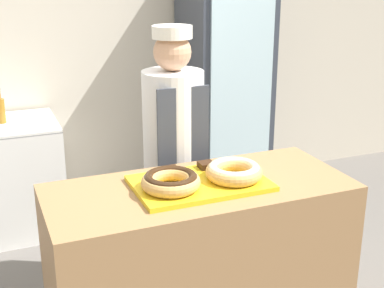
{
  "coord_description": "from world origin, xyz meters",
  "views": [
    {
      "loc": [
        -0.93,
        -2.18,
        1.94
      ],
      "look_at": [
        0.0,
        0.1,
        1.1
      ],
      "focal_mm": 50.0,
      "sensor_mm": 36.0,
      "label": 1
    }
  ],
  "objects_px": {
    "brownie_back_right": "(206,165)",
    "bottle_amber": "(0,109)",
    "serving_tray": "(200,183)",
    "donut_chocolate_glaze": "(171,181)",
    "baker_person": "(174,158)",
    "brownie_back_left": "(171,170)",
    "donut_light_glaze": "(234,171)",
    "beverage_fridge": "(224,85)"
  },
  "relations": [
    {
      "from": "brownie_back_right",
      "to": "bottle_amber",
      "type": "relative_size",
      "value": 0.29
    },
    {
      "from": "serving_tray",
      "to": "donut_chocolate_glaze",
      "type": "xyz_separation_m",
      "value": [
        -0.16,
        -0.04,
        0.05
      ]
    },
    {
      "from": "donut_chocolate_glaze",
      "to": "brownie_back_right",
      "type": "height_order",
      "value": "donut_chocolate_glaze"
    },
    {
      "from": "donut_chocolate_glaze",
      "to": "brownie_back_right",
      "type": "xyz_separation_m",
      "value": [
        0.26,
        0.18,
        -0.03
      ]
    },
    {
      "from": "donut_chocolate_glaze",
      "to": "brownie_back_right",
      "type": "distance_m",
      "value": 0.32
    },
    {
      "from": "donut_chocolate_glaze",
      "to": "bottle_amber",
      "type": "relative_size",
      "value": 1.08
    },
    {
      "from": "brownie_back_right",
      "to": "serving_tray",
      "type": "bearing_deg",
      "value": -123.73
    },
    {
      "from": "baker_person",
      "to": "brownie_back_left",
      "type": "bearing_deg",
      "value": -112.21
    },
    {
      "from": "brownie_back_right",
      "to": "baker_person",
      "type": "relative_size",
      "value": 0.05
    },
    {
      "from": "donut_light_glaze",
      "to": "bottle_amber",
      "type": "xyz_separation_m",
      "value": [
        -0.97,
        1.8,
        -0.04
      ]
    },
    {
      "from": "donut_light_glaze",
      "to": "brownie_back_left",
      "type": "distance_m",
      "value": 0.32
    },
    {
      "from": "donut_chocolate_glaze",
      "to": "brownie_back_left",
      "type": "distance_m",
      "value": 0.2
    },
    {
      "from": "donut_chocolate_glaze",
      "to": "donut_light_glaze",
      "type": "bearing_deg",
      "value": 0.0
    },
    {
      "from": "serving_tray",
      "to": "baker_person",
      "type": "bearing_deg",
      "value": 81.9
    },
    {
      "from": "baker_person",
      "to": "donut_light_glaze",
      "type": "bearing_deg",
      "value": -82.78
    },
    {
      "from": "brownie_back_left",
      "to": "baker_person",
      "type": "bearing_deg",
      "value": 67.79
    },
    {
      "from": "beverage_fridge",
      "to": "bottle_amber",
      "type": "distance_m",
      "value": 1.76
    },
    {
      "from": "donut_chocolate_glaze",
      "to": "brownie_back_right",
      "type": "relative_size",
      "value": 3.71
    },
    {
      "from": "serving_tray",
      "to": "brownie_back_right",
      "type": "height_order",
      "value": "brownie_back_right"
    },
    {
      "from": "beverage_fridge",
      "to": "bottle_amber",
      "type": "xyz_separation_m",
      "value": [
        -1.76,
        0.03,
        -0.04
      ]
    },
    {
      "from": "beverage_fridge",
      "to": "brownie_back_right",
      "type": "bearing_deg",
      "value": -118.4
    },
    {
      "from": "beverage_fridge",
      "to": "donut_chocolate_glaze",
      "type": "bearing_deg",
      "value": -122.24
    },
    {
      "from": "serving_tray",
      "to": "brownie_back_right",
      "type": "bearing_deg",
      "value": 56.27
    },
    {
      "from": "serving_tray",
      "to": "baker_person",
      "type": "height_order",
      "value": "baker_person"
    },
    {
      "from": "donut_light_glaze",
      "to": "brownie_back_left",
      "type": "relative_size",
      "value": 3.71
    },
    {
      "from": "donut_light_glaze",
      "to": "bottle_amber",
      "type": "distance_m",
      "value": 2.05
    },
    {
      "from": "donut_light_glaze",
      "to": "beverage_fridge",
      "type": "bearing_deg",
      "value": 65.86
    },
    {
      "from": "donut_light_glaze",
      "to": "bottle_amber",
      "type": "relative_size",
      "value": 1.08
    },
    {
      "from": "serving_tray",
      "to": "bottle_amber",
      "type": "distance_m",
      "value": 1.94
    },
    {
      "from": "donut_light_glaze",
      "to": "serving_tray",
      "type": "bearing_deg",
      "value": 166.74
    },
    {
      "from": "bottle_amber",
      "to": "beverage_fridge",
      "type": "bearing_deg",
      "value": -0.86
    },
    {
      "from": "beverage_fridge",
      "to": "bottle_amber",
      "type": "bearing_deg",
      "value": 179.14
    },
    {
      "from": "serving_tray",
      "to": "brownie_back_left",
      "type": "bearing_deg",
      "value": 123.73
    },
    {
      "from": "donut_light_glaze",
      "to": "baker_person",
      "type": "xyz_separation_m",
      "value": [
        -0.08,
        0.62,
        -0.13
      ]
    },
    {
      "from": "serving_tray",
      "to": "bottle_amber",
      "type": "height_order",
      "value": "bottle_amber"
    },
    {
      "from": "serving_tray",
      "to": "beverage_fridge",
      "type": "height_order",
      "value": "beverage_fridge"
    },
    {
      "from": "brownie_back_left",
      "to": "brownie_back_right",
      "type": "height_order",
      "value": "same"
    },
    {
      "from": "donut_chocolate_glaze",
      "to": "beverage_fridge",
      "type": "bearing_deg",
      "value": 57.76
    },
    {
      "from": "baker_person",
      "to": "donut_chocolate_glaze",
      "type": "bearing_deg",
      "value": -111.5
    },
    {
      "from": "donut_chocolate_glaze",
      "to": "beverage_fridge",
      "type": "xyz_separation_m",
      "value": [
        1.12,
        1.78,
        -0.0
      ]
    },
    {
      "from": "baker_person",
      "to": "bottle_amber",
      "type": "bearing_deg",
      "value": 127.0
    },
    {
      "from": "serving_tray",
      "to": "donut_light_glaze",
      "type": "relative_size",
      "value": 2.3
    }
  ]
}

